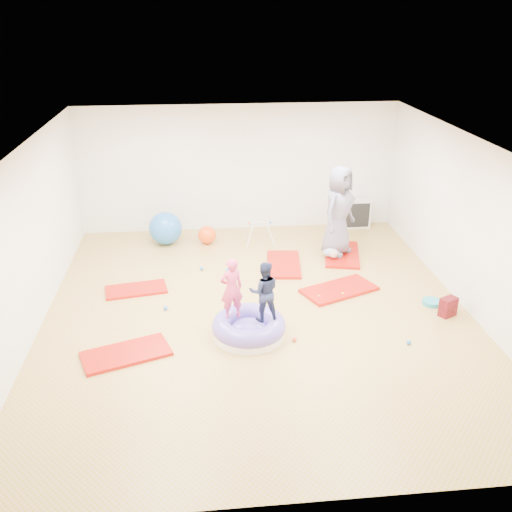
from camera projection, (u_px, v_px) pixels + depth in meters
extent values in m
cube|color=tan|center=(258.00, 313.00, 9.50)|extent=(7.00, 8.00, 0.01)
cube|color=white|center=(258.00, 146.00, 8.38)|extent=(7.00, 8.00, 0.01)
cube|color=silver|center=(239.00, 168.00, 12.58)|extent=(7.00, 0.01, 2.80)
cube|color=silver|center=(303.00, 392.00, 5.30)|extent=(7.00, 0.01, 2.80)
cube|color=silver|center=(28.00, 243.00, 8.61)|extent=(0.01, 8.00, 2.80)
cube|color=silver|center=(472.00, 226.00, 9.27)|extent=(0.01, 8.00, 2.80)
cube|color=#D50600|center=(126.00, 354.00, 8.33)|extent=(1.39, 1.02, 0.05)
cube|color=#D50600|center=(136.00, 289.00, 10.23)|extent=(1.15, 0.72, 0.04)
cube|color=#D50600|center=(284.00, 264.00, 11.22)|extent=(0.77, 1.33, 0.05)
cube|color=#D50600|center=(339.00, 290.00, 10.21)|extent=(1.48, 1.14, 0.06)
cube|color=#D50600|center=(342.00, 254.00, 11.66)|extent=(0.95, 1.46, 0.06)
cylinder|color=white|center=(249.00, 332.00, 8.81)|extent=(1.11, 1.11, 0.13)
torus|color=#6855C7|center=(249.00, 326.00, 8.77)|extent=(1.14, 1.14, 0.30)
ellipsoid|color=#6855C7|center=(249.00, 330.00, 8.79)|extent=(0.61, 0.61, 0.27)
imported|color=#F14174|center=(231.00, 286.00, 8.58)|extent=(0.41, 0.32, 0.99)
imported|color=#21294D|center=(264.00, 289.00, 8.53)|extent=(0.47, 0.37, 0.96)
imported|color=slate|center=(338.00, 211.00, 11.31)|extent=(1.03, 1.04, 1.82)
ellipsoid|color=#9EADC8|center=(332.00, 252.00, 11.45)|extent=(0.35, 0.22, 0.20)
sphere|color=#C9AA8E|center=(334.00, 254.00, 11.29)|extent=(0.16, 0.16, 0.16)
sphere|color=blue|center=(241.00, 327.00, 8.99)|extent=(0.07, 0.07, 0.07)
sphere|color=blue|center=(202.00, 269.00, 11.01)|extent=(0.07, 0.07, 0.07)
sphere|color=gold|center=(343.00, 294.00, 10.03)|extent=(0.07, 0.07, 0.07)
sphere|color=blue|center=(409.00, 342.00, 8.59)|extent=(0.07, 0.07, 0.07)
sphere|color=blue|center=(227.00, 270.00, 10.94)|extent=(0.07, 0.07, 0.07)
sphere|color=#F35533|center=(319.00, 297.00, 9.94)|extent=(0.07, 0.07, 0.07)
sphere|color=#F35533|center=(294.00, 339.00, 8.67)|extent=(0.07, 0.07, 0.07)
sphere|color=blue|center=(166.00, 308.00, 9.57)|extent=(0.07, 0.07, 0.07)
sphere|color=blue|center=(165.00, 228.00, 12.12)|extent=(0.70, 0.70, 0.70)
sphere|color=#FF4E10|center=(207.00, 235.00, 12.20)|extent=(0.39, 0.39, 0.39)
cylinder|color=silver|center=(250.00, 236.00, 12.00)|extent=(0.18, 0.18, 0.48)
cylinder|color=silver|center=(248.00, 229.00, 12.37)|extent=(0.18, 0.18, 0.48)
cylinder|color=silver|center=(271.00, 235.00, 12.04)|extent=(0.18, 0.18, 0.48)
cylinder|color=silver|center=(269.00, 228.00, 12.41)|extent=(0.18, 0.18, 0.48)
cylinder|color=silver|center=(259.00, 223.00, 12.12)|extent=(0.46, 0.03, 0.03)
sphere|color=#F35533|center=(249.00, 223.00, 12.10)|extent=(0.06, 0.06, 0.06)
sphere|color=blue|center=(270.00, 222.00, 12.14)|extent=(0.06, 0.06, 0.06)
cube|color=silver|center=(355.00, 213.00, 13.08)|extent=(0.66, 0.32, 0.66)
cube|color=black|center=(357.00, 215.00, 12.94)|extent=(0.56, 0.02, 0.56)
cube|color=silver|center=(356.00, 214.00, 13.04)|extent=(0.02, 0.22, 0.58)
cube|color=silver|center=(356.00, 214.00, 13.04)|extent=(0.58, 0.22, 0.02)
cylinder|color=teal|center=(432.00, 302.00, 9.76)|extent=(0.32, 0.32, 0.07)
cube|color=maroon|center=(448.00, 307.00, 9.35)|extent=(0.33, 0.28, 0.32)
cylinder|color=gold|center=(156.00, 344.00, 8.59)|extent=(0.19, 0.19, 0.03)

